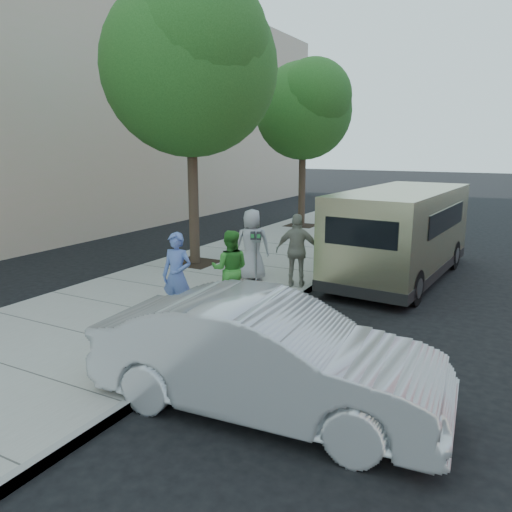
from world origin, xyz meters
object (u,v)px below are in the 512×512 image
(sedan, at_px, (267,357))
(person_gray_shirt, at_px, (252,245))
(tree_far, at_px, (305,107))
(person_striped_polo, at_px, (297,251))
(tree_near, at_px, (191,61))
(person_officer, at_px, (177,276))
(parking_meter, at_px, (256,246))
(person_green_shirt, at_px, (230,269))
(van, at_px, (402,232))

(sedan, xyz_separation_m, person_gray_shirt, (-3.04, 5.15, 0.27))
(tree_far, height_order, person_striped_polo, tree_far)
(tree_near, bearing_deg, person_officer, -59.49)
(parking_meter, height_order, person_striped_polo, person_striped_polo)
(parking_meter, bearing_deg, person_green_shirt, -96.11)
(person_officer, bearing_deg, tree_near, 112.73)
(person_gray_shirt, bearing_deg, person_green_shirt, 73.76)
(tree_far, relative_size, sedan, 1.42)
(tree_near, xyz_separation_m, person_gray_shirt, (2.24, -0.82, -4.52))
(person_striped_polo, bearing_deg, tree_near, -32.33)
(tree_near, distance_m, tree_far, 7.63)
(tree_near, xyz_separation_m, person_green_shirt, (2.85, -2.87, -4.60))
(person_officer, xyz_separation_m, person_gray_shirt, (-0.06, 3.10, 0.05))
(sedan, distance_m, person_striped_polo, 5.45)
(tree_far, distance_m, parking_meter, 9.72)
(person_officer, distance_m, person_striped_polo, 3.29)
(sedan, distance_m, person_green_shirt, 3.93)
(tree_far, height_order, person_green_shirt, tree_far)
(parking_meter, height_order, van, van)
(person_striped_polo, bearing_deg, person_officer, 50.80)
(van, relative_size, person_officer, 3.85)
(sedan, xyz_separation_m, person_striped_polo, (-1.82, 5.13, 0.25))
(person_green_shirt, xyz_separation_m, person_striped_polo, (0.60, 2.04, 0.06))
(person_green_shirt, distance_m, person_gray_shirt, 2.15)
(parking_meter, xyz_separation_m, person_officer, (-0.13, -2.92, -0.07))
(sedan, bearing_deg, tree_far, 16.82)
(van, bearing_deg, person_officer, -113.95)
(parking_meter, bearing_deg, sedan, -78.88)
(person_gray_shirt, bearing_deg, person_officer, 58.33)
(person_green_shirt, xyz_separation_m, person_gray_shirt, (-0.61, 2.05, 0.08))
(person_green_shirt, bearing_deg, sedan, 103.45)
(person_officer, bearing_deg, parking_meter, 79.62)
(person_striped_polo, bearing_deg, tree_far, -86.48)
(tree_far, bearing_deg, parking_meter, -74.15)
(tree_far, relative_size, parking_meter, 5.23)
(tree_near, distance_m, van, 7.03)
(person_officer, distance_m, person_green_shirt, 1.18)
(tree_near, height_order, person_green_shirt, tree_near)
(tree_near, bearing_deg, parking_meter, -22.08)
(tree_near, distance_m, person_officer, 6.44)
(tree_far, relative_size, person_green_shirt, 4.08)
(person_gray_shirt, bearing_deg, parking_meter, 106.00)
(van, height_order, person_striped_polo, van)
(tree_far, relative_size, van, 1.02)
(parking_meter, relative_size, person_striped_polo, 0.72)
(tree_near, bearing_deg, sedan, -48.51)
(person_officer, height_order, person_gray_shirt, person_gray_shirt)
(person_officer, bearing_deg, tree_far, 93.55)
(tree_near, height_order, parking_meter, tree_near)
(person_officer, xyz_separation_m, person_striped_polo, (1.15, 3.08, 0.03))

